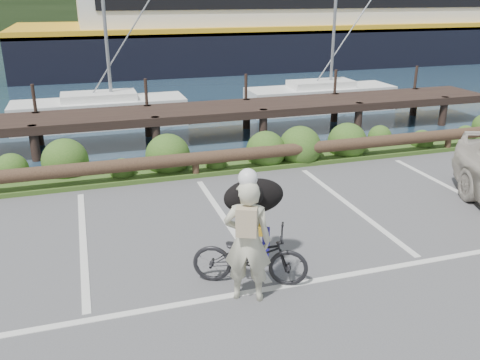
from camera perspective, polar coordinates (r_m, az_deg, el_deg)
name	(u,v)px	position (r m, az deg, el deg)	size (l,w,h in m)	color
ground	(263,275)	(7.90, 2.58, -10.59)	(72.00, 72.00, 0.00)	#4D4D4F
harbor_backdrop	(92,21)	(84.96, -16.28, 16.80)	(170.00, 160.00, 30.00)	#192D3E
vegetation_strip	(190,166)	(12.55, -5.67, 1.60)	(34.00, 1.60, 0.10)	#3D5B21
log_rail	(196,177)	(11.92, -4.96, 0.34)	(32.00, 0.30, 0.60)	#443021
bicycle	(250,256)	(7.49, 1.14, -8.51)	(0.59, 1.70, 0.89)	black
cyclist	(248,241)	(6.93, 0.85, -6.86)	(0.65, 0.43, 1.78)	beige
dog	(254,196)	(7.67, 1.56, -1.83)	(0.94, 0.46, 0.55)	black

